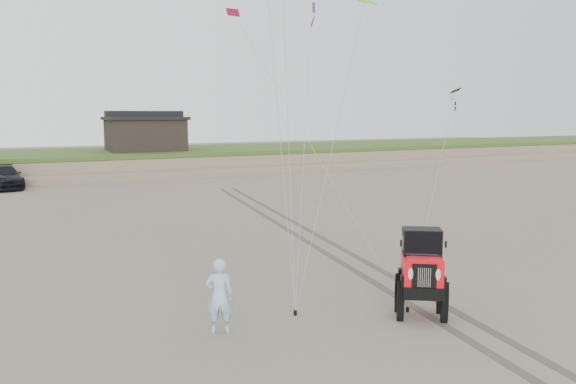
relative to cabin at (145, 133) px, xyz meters
name	(u,v)px	position (x,y,z in m)	size (l,w,h in m)	color
ground	(390,304)	(-2.00, -37.00, -3.24)	(160.00, 160.00, 0.00)	#6B6054
dune_ridge	(121,162)	(-2.00, 0.50, -2.42)	(160.00, 14.25, 1.73)	#7A6B54
cabin	(145,133)	(0.00, 0.00, 0.00)	(6.40, 5.40, 3.35)	black
truck_c	(3,177)	(-10.89, -7.37, -2.49)	(2.08, 5.12, 1.49)	black
jeep	(421,283)	(-1.92, -38.08, -2.39)	(1.97, 4.56, 1.70)	#FB0E16
man	(219,296)	(-6.50, -36.83, -2.40)	(0.61, 0.40, 1.68)	#8EADDC
stake_main	(295,313)	(-4.51, -36.61, -3.18)	(0.08, 0.08, 0.12)	black
stake_aux	(407,309)	(-1.94, -37.62, -3.18)	(0.08, 0.08, 0.12)	black
tire_tracks	(309,236)	(0.00, -29.00, -3.23)	(5.22, 29.74, 0.01)	#4C443D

